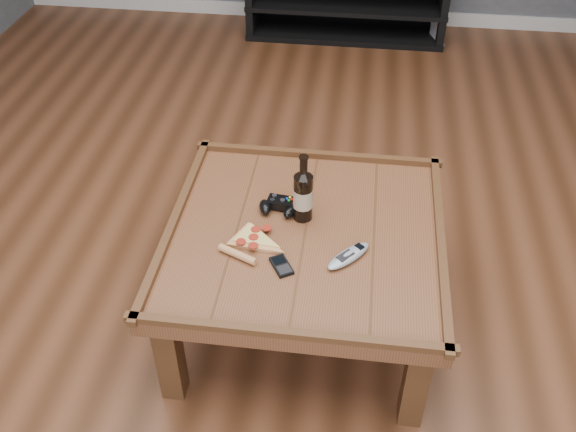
# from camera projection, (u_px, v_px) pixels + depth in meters

# --- Properties ---
(ground) EXTENTS (6.00, 6.00, 0.00)m
(ground) POSITION_uv_depth(u_px,v_px,m) (303.00, 315.00, 2.62)
(ground) COLOR #442513
(ground) RESTS_ON ground
(baseboard) EXTENTS (5.00, 0.02, 0.10)m
(baseboard) POSITION_uv_depth(u_px,v_px,m) (347.00, 14.00, 4.86)
(baseboard) COLOR silver
(baseboard) RESTS_ON ground
(coffee_table) EXTENTS (1.03, 1.03, 0.48)m
(coffee_table) POSITION_uv_depth(u_px,v_px,m) (305.00, 244.00, 2.37)
(coffee_table) COLOR #562F18
(coffee_table) RESTS_ON ground
(media_console) EXTENTS (1.40, 0.45, 0.50)m
(media_console) POSITION_uv_depth(u_px,v_px,m) (347.00, 1.00, 4.55)
(media_console) COLOR black
(media_console) RESTS_ON ground
(beer_bottle) EXTENTS (0.07, 0.07, 0.28)m
(beer_bottle) POSITION_uv_depth(u_px,v_px,m) (303.00, 194.00, 2.32)
(beer_bottle) COLOR black
(beer_bottle) RESTS_ON coffee_table
(game_controller) EXTENTS (0.17, 0.12, 0.05)m
(game_controller) POSITION_uv_depth(u_px,v_px,m) (279.00, 206.00, 2.41)
(game_controller) COLOR black
(game_controller) RESTS_ON coffee_table
(pizza_slice) EXTENTS (0.26, 0.31, 0.03)m
(pizza_slice) POSITION_uv_depth(u_px,v_px,m) (251.00, 241.00, 2.28)
(pizza_slice) COLOR tan
(pizza_slice) RESTS_ON coffee_table
(smartphone) EXTENTS (0.10, 0.11, 0.01)m
(smartphone) POSITION_uv_depth(u_px,v_px,m) (282.00, 266.00, 2.19)
(smartphone) COLOR black
(smartphone) RESTS_ON coffee_table
(remote_control) EXTENTS (0.17, 0.19, 0.03)m
(remote_control) POSITION_uv_depth(u_px,v_px,m) (348.00, 256.00, 2.21)
(remote_control) COLOR #8D939A
(remote_control) RESTS_ON coffee_table
(game_console) EXTENTS (0.13, 0.18, 0.20)m
(game_console) POSITION_uv_depth(u_px,v_px,m) (437.00, 30.00, 4.54)
(game_console) COLOR gray
(game_console) RESTS_ON ground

